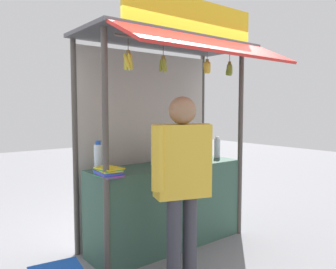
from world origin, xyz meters
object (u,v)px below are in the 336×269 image
water_bottle_mid_right (154,155)px  water_bottle_center (177,151)px  vendor_person (182,173)px  banana_bunch_leftmost (128,61)px  magazine_stack_mid_left (169,164)px  water_bottle_far_right (98,157)px  banana_bunch_rightmost (229,70)px  banana_bunch_inner_left (163,65)px  banana_bunch_inner_right (207,67)px  magazine_stack_front_right (108,172)px  water_bottle_left (217,148)px  water_bottle_back_right (177,153)px

water_bottle_mid_right → water_bottle_center: bearing=15.1°
water_bottle_mid_right → vendor_person: bearing=-110.0°
banana_bunch_leftmost → vendor_person: bearing=-54.0°
vendor_person → magazine_stack_mid_left: bearing=79.3°
water_bottle_mid_right → water_bottle_far_right: (-0.67, 0.07, 0.03)m
banana_bunch_rightmost → banana_bunch_inner_left: size_ratio=0.92×
water_bottle_far_right → banana_bunch_inner_right: bearing=-26.4°
magazine_stack_front_right → banana_bunch_rightmost: banana_bunch_rightmost is taller
water_bottle_left → magazine_stack_mid_left: water_bottle_left is taller
banana_bunch_inner_right → water_bottle_center: bearing=84.1°
water_bottle_mid_right → magazine_stack_front_right: 0.78m
water_bottle_center → banana_bunch_inner_left: banana_bunch_inner_left is taller
water_bottle_back_right → banana_bunch_rightmost: size_ratio=0.88×
water_bottle_mid_right → water_bottle_left: size_ratio=0.90×
water_bottle_center → water_bottle_mid_right: bearing=-164.9°
water_bottle_far_right → banana_bunch_leftmost: (0.05, -0.53, 0.93)m
water_bottle_mid_right → vendor_person: vendor_person is taller
banana_bunch_inner_right → water_bottle_left: bearing=34.0°
water_bottle_far_right → magazine_stack_mid_left: (0.75, -0.24, -0.13)m
banana_bunch_rightmost → magazine_stack_mid_left: bearing=157.3°
water_bottle_mid_right → banana_bunch_rightmost: 1.32m
water_bottle_back_right → banana_bunch_inner_right: size_ratio=0.88×
water_bottle_mid_right → water_bottle_far_right: bearing=174.3°
magazine_stack_mid_left → water_bottle_back_right: bearing=34.4°
water_bottle_mid_right → water_bottle_left: bearing=-2.7°
water_bottle_left → banana_bunch_rightmost: (-0.25, -0.41, 0.97)m
water_bottle_back_right → water_bottle_far_right: (-1.03, 0.05, 0.04)m
water_bottle_far_right → vendor_person: 1.00m
banana_bunch_inner_right → banana_bunch_inner_left: bearing=179.9°
water_bottle_left → banana_bunch_inner_left: (-1.22, -0.41, 0.95)m
banana_bunch_rightmost → banana_bunch_leftmost: same height
banana_bunch_inner_right → banana_bunch_leftmost: same height
water_bottle_back_right → water_bottle_left: (0.64, -0.06, 0.02)m
vendor_person → water_bottle_far_right: bearing=129.6°
water_bottle_back_right → banana_bunch_rightmost: (0.39, -0.48, 0.99)m
magazine_stack_mid_left → banana_bunch_rightmost: bearing=-22.7°
water_bottle_far_right → magazine_stack_front_right: water_bottle_far_right is taller
water_bottle_center → banana_bunch_rightmost: banana_bunch_rightmost is taller
water_bottle_center → banana_bunch_rightmost: size_ratio=0.93×
banana_bunch_leftmost → banana_bunch_inner_left: (0.40, 0.00, 0.00)m
magazine_stack_front_right → water_bottle_mid_right: bearing=20.5°
water_bottle_center → water_bottle_far_right: 1.12m
water_bottle_mid_right → vendor_person: size_ratio=0.15×
water_bottle_left → magazine_stack_mid_left: size_ratio=1.06×
water_bottle_left → magazine_stack_front_right: (-1.73, -0.23, -0.09)m
banana_bunch_leftmost → vendor_person: size_ratio=0.17×
banana_bunch_rightmost → vendor_person: 1.54m
banana_bunch_rightmost → water_bottle_left: bearing=59.0°
water_bottle_far_right → water_bottle_left: (1.67, -0.11, -0.02)m
water_bottle_center → banana_bunch_inner_right: 1.14m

